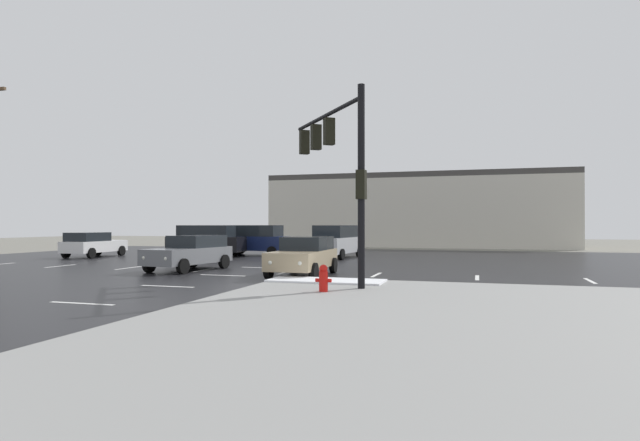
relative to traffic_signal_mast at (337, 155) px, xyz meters
name	(u,v)px	position (x,y,z in m)	size (l,w,h in m)	color
ground_plane	(243,272)	(-5.42, 4.11, -4.49)	(120.00, 120.00, 0.00)	slate
road_asphalt	(243,271)	(-5.42, 4.11, -4.48)	(44.00, 44.00, 0.02)	black
sidewalk_corner	(604,350)	(6.58, -7.89, -4.42)	(18.00, 18.00, 0.14)	gray
snow_strip_curbside	(326,280)	(-0.42, 0.11, -4.32)	(4.00, 1.60, 0.06)	white
lane_markings	(256,275)	(-4.21, 2.73, -4.47)	(36.15, 36.15, 0.01)	silver
traffic_signal_mast	(337,155)	(0.00, 0.00, 0.00)	(3.79, 4.86, 6.30)	black
fire_hydrant	(323,278)	(0.27, -2.58, -3.96)	(0.48, 0.26, 0.79)	red
strip_building_background	(418,211)	(-0.90, 33.68, -1.09)	(27.63, 8.00, 6.82)	beige
sedan_white	(93,244)	(-18.97, 10.63, -3.64)	(2.23, 4.62, 1.58)	white
sedan_grey	(191,252)	(-7.97, 3.94, -3.64)	(2.44, 4.68, 1.58)	slate
suv_black	(206,240)	(-12.21, 13.07, -3.40)	(4.98, 2.56, 2.03)	black
suv_silver	(336,241)	(-3.88, 14.28, -3.40)	(2.54, 4.97, 2.03)	#B7BABF
suv_navy	(256,239)	(-9.90, 15.68, -3.40)	(4.89, 2.28, 2.03)	#141E47
sedan_tan	(304,255)	(-2.21, 3.08, -3.64)	(2.12, 4.58, 1.58)	tan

